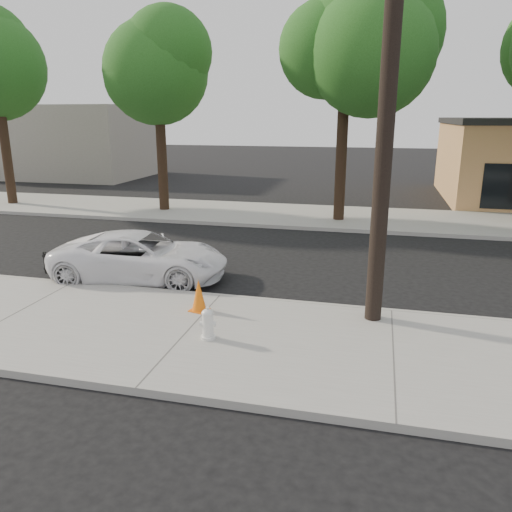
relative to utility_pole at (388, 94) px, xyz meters
name	(u,v)px	position (x,y,z in m)	size (l,w,h in m)	color
ground	(243,275)	(-3.60, 2.70, -4.70)	(120.00, 120.00, 0.00)	black
near_sidewalk	(187,335)	(-3.60, -1.60, -4.62)	(90.00, 4.40, 0.15)	gray
far_sidewalk	(294,215)	(-3.60, 11.20, -4.62)	(90.00, 5.00, 0.15)	gray
curb_near	(220,298)	(-3.60, 0.60, -4.62)	(90.00, 0.12, 0.16)	#9E9B93
building_far	(52,141)	(-23.60, 22.70, -2.20)	(14.00, 8.00, 5.00)	gray
utility_pole	(388,94)	(0.00, 0.00, 0.00)	(1.40, 0.34, 9.00)	black
tree_b	(160,71)	(-9.41, 10.76, 1.45)	(4.34, 4.20, 8.45)	black
tree_c	(352,44)	(-1.38, 10.34, 2.21)	(4.96, 4.80, 9.55)	black
police_cruiser	(141,257)	(-6.17, 1.64, -4.05)	(2.15, 4.67, 1.30)	white
fire_hydrant	(208,324)	(-3.08, -1.78, -4.26)	(0.33, 0.29, 0.60)	silver
traffic_cone	(199,296)	(-3.75, -0.47, -4.20)	(0.45, 0.45, 0.72)	orange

